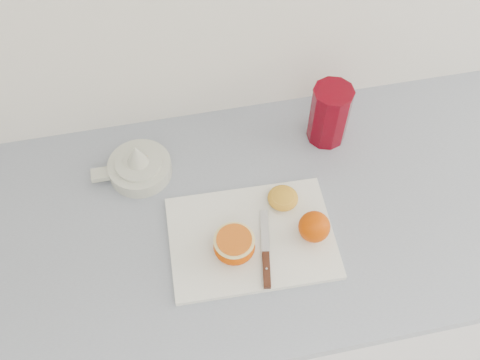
# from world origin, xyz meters

# --- Properties ---
(counter) EXTENTS (2.44, 0.64, 0.89)m
(counter) POSITION_xyz_m (-0.03, 1.70, 0.45)
(counter) COLOR white
(counter) RESTS_ON ground
(cutting_board) EXTENTS (0.35, 0.25, 0.01)m
(cutting_board) POSITION_xyz_m (-0.05, 1.63, 0.90)
(cutting_board) COLOR white
(cutting_board) RESTS_ON counter
(whole_orange) EXTENTS (0.06, 0.06, 0.06)m
(whole_orange) POSITION_xyz_m (0.07, 1.61, 0.93)
(whole_orange) COLOR #D24A00
(whole_orange) RESTS_ON cutting_board
(half_orange) EXTENTS (0.08, 0.08, 0.05)m
(half_orange) POSITION_xyz_m (-0.09, 1.61, 0.93)
(half_orange) COLOR #D24A00
(half_orange) RESTS_ON cutting_board
(squeezed_shell) EXTENTS (0.07, 0.07, 0.03)m
(squeezed_shell) POSITION_xyz_m (0.03, 1.70, 0.92)
(squeezed_shell) COLOR gold
(squeezed_shell) RESTS_ON cutting_board
(paring_knife) EXTENTS (0.05, 0.17, 0.01)m
(paring_knife) POSITION_xyz_m (-0.04, 1.57, 0.91)
(paring_knife) COLOR #4B2415
(paring_knife) RESTS_ON cutting_board
(citrus_juicer) EXTENTS (0.18, 0.14, 0.09)m
(citrus_juicer) POSITION_xyz_m (-0.26, 1.85, 0.92)
(citrus_juicer) COLOR silver
(citrus_juicer) RESTS_ON counter
(red_tumbler) EXTENTS (0.09, 0.09, 0.15)m
(red_tumbler) POSITION_xyz_m (0.18, 1.87, 0.96)
(red_tumbler) COLOR #6D000D
(red_tumbler) RESTS_ON counter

